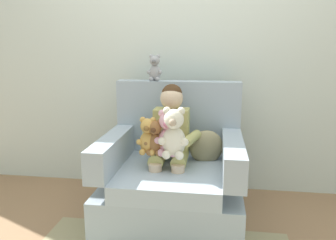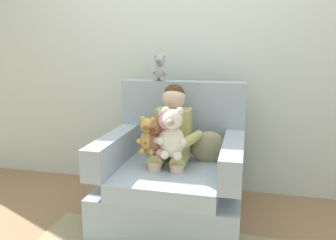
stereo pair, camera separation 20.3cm
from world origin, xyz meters
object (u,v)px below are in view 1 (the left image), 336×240
Objects in this scene: plush_cream at (174,134)px; plush_pink at (168,134)px; throw_pillow at (206,147)px; plush_brown at (155,138)px; plush_grey_on_backrest at (155,69)px; armchair at (173,177)px; seated_child at (170,135)px; plush_honey at (148,137)px.

plush_cream is 1.09× the size of plush_pink.
plush_brown is at bearing -144.01° from throw_pillow.
plush_cream is 0.40m from throw_pillow.
armchair is at bearing -75.15° from plush_grey_on_backrest.
throw_pillow is (0.26, 0.10, -0.11)m from seated_child.
plush_pink is at bearing -0.87° from plush_honey.
plush_pink is at bearing -97.72° from armchair.
plush_honey is at bearing 169.88° from plush_brown.
seated_child is at bearing 92.28° from plush_cream.
plush_cream reaches higher than plush_honey.
seated_child is 2.59× the size of plush_pink.
plush_grey_on_backrest is 0.75m from throw_pillow.
throw_pillow is (0.24, 0.12, 0.21)m from armchair.
armchair is at bearing -153.47° from throw_pillow.
plush_pink is at bearing 123.87° from plush_cream.
plush_pink is 0.10m from plush_brown.
plush_grey_on_backrest is at bearing 110.45° from seated_child.
plush_honey is at bearing -148.03° from throw_pillow.
seated_child is 0.58m from plush_grey_on_backrest.
plush_pink is (-0.02, -0.13, 0.36)m from armchair.
seated_child reaches higher than armchair.
plush_brown is 0.45m from throw_pillow.
seated_child reaches higher than plush_pink.
plush_cream is 0.15m from plush_brown.
seated_child reaches higher than plush_honey.
plush_honey is at bearing -140.51° from seated_child.
plush_pink is 0.65m from plush_grey_on_backrest.
seated_child reaches higher than plush_cream.
armchair is at bearing 47.03° from plush_brown.
plush_grey_on_backrest reaches higher than plush_pink.
plush_honey is at bearing 174.33° from plush_pink.
plush_grey_on_backrest is (-0.17, 0.46, 0.42)m from plush_pink.
seated_child reaches higher than plush_brown.
armchair is 2.87× the size of plush_cream.
armchair reaches higher than plush_brown.
plush_cream is at bearing -84.06° from seated_child.
seated_child is at bearing 47.31° from plush_honey.
plush_pink is at bearing -135.89° from throw_pillow.
plush_grey_on_backrest is at bearing 154.18° from throw_pillow.
seated_child reaches higher than throw_pillow.
seated_child is at bearing 134.68° from armchair.
throw_pillow is (0.40, 0.25, -0.13)m from plush_honey.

